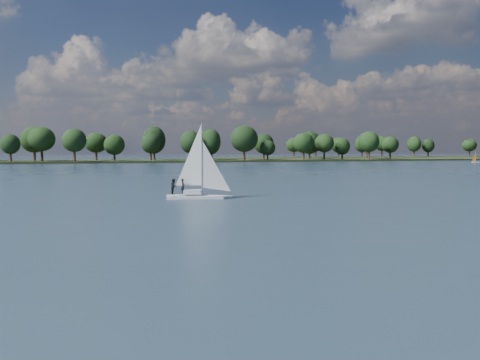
# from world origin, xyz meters

# --- Properties ---
(ground) EXTENTS (700.00, 700.00, 0.00)m
(ground) POSITION_xyz_m (0.00, 100.00, 0.00)
(ground) COLOR #233342
(ground) RESTS_ON ground
(far_shore) EXTENTS (660.00, 40.00, 1.50)m
(far_shore) POSITION_xyz_m (0.00, 212.00, 0.00)
(far_shore) COLOR black
(far_shore) RESTS_ON ground
(far_shore_back) EXTENTS (220.00, 30.00, 1.40)m
(far_shore_back) POSITION_xyz_m (160.00, 260.00, 0.00)
(far_shore_back) COLOR black
(far_shore_back) RESTS_ON ground
(sailboat) EXTENTS (6.95, 3.06, 8.84)m
(sailboat) POSITION_xyz_m (-2.01, 46.01, 2.47)
(sailboat) COLOR silver
(sailboat) RESTS_ON ground
(dinghy_orange) EXTENTS (2.92, 1.36, 4.52)m
(dinghy_orange) POSITION_xyz_m (137.62, 163.07, 1.07)
(dinghy_orange) COLOR white
(dinghy_orange) RESTS_ON ground
(treeline) EXTENTS (562.10, 73.96, 18.82)m
(treeline) POSITION_xyz_m (-18.38, 209.03, 7.99)
(treeline) COLOR black
(treeline) RESTS_ON ground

